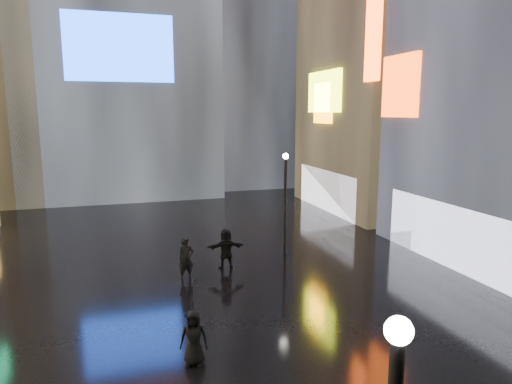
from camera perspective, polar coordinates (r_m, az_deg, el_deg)
name	(u,v)px	position (r m, az deg, el deg)	size (l,w,h in m)	color
ground	(205,269)	(21.78, -6.37, -9.49)	(140.00, 140.00, 0.00)	black
building_right_far	(392,17)	(36.70, 16.68, 20.18)	(10.28, 12.00, 28.00)	black
tower_flank_right	(241,12)	(48.90, -1.94, 21.52)	(12.00, 12.00, 34.00)	black
lamp_far	(285,197)	(23.24, 3.67, -0.68)	(0.30, 0.30, 5.20)	black
pedestrian_4	(194,338)	(13.91, -7.77, -17.61)	(0.81, 0.53, 1.65)	black
pedestrian_5	(226,249)	(21.44, -3.77, -7.10)	(1.76, 0.56, 1.90)	black
pedestrian_6	(186,259)	(20.23, -8.73, -8.29)	(0.69, 0.45, 1.88)	black
umbrella_2	(193,295)	(13.36, -7.91, -12.63)	(1.05, 1.07, 0.96)	black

